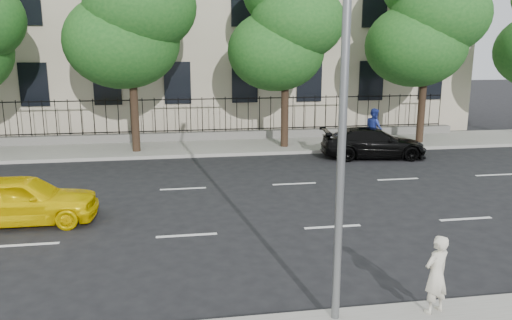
{
  "coord_description": "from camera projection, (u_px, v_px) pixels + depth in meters",
  "views": [
    {
      "loc": [
        -0.19,
        -10.01,
        4.85
      ],
      "look_at": [
        1.94,
        3.0,
        1.86
      ],
      "focal_mm": 35.0,
      "sensor_mm": 36.0,
      "label": 1
    }
  ],
  "objects": [
    {
      "name": "ground",
      "position": [
        190.0,
        278.0,
        10.73
      ],
      "size": [
        120.0,
        120.0,
        0.0
      ],
      "primitive_type": "plane",
      "color": "black",
      "rests_on": "ground"
    },
    {
      "name": "far_sidewalk",
      "position": [
        180.0,
        148.0,
        24.19
      ],
      "size": [
        60.0,
        4.0,
        0.15
      ],
      "primitive_type": "cube",
      "color": "gray",
      "rests_on": "ground"
    },
    {
      "name": "lane_markings",
      "position": [
        185.0,
        209.0,
        15.3
      ],
      "size": [
        49.6,
        4.62,
        0.01
      ],
      "primitive_type": null,
      "color": "silver",
      "rests_on": "ground"
    },
    {
      "name": "iron_fence",
      "position": [
        179.0,
        131.0,
        25.7
      ],
      "size": [
        30.0,
        0.5,
        2.2
      ],
      "color": "slate",
      "rests_on": "far_sidewalk"
    },
    {
      "name": "street_light",
      "position": [
        336.0,
        29.0,
        8.29
      ],
      "size": [
        0.25,
        3.32,
        8.05
      ],
      "color": "slate",
      "rests_on": "near_sidewalk"
    },
    {
      "name": "tree_c",
      "position": [
        130.0,
        11.0,
        21.87
      ],
      "size": [
        5.89,
        5.5,
        9.8
      ],
      "color": "#382619",
      "rests_on": "far_sidewalk"
    },
    {
      "name": "tree_d",
      "position": [
        286.0,
        25.0,
        23.1
      ],
      "size": [
        5.34,
        4.94,
        8.84
      ],
      "color": "#382619",
      "rests_on": "far_sidewalk"
    },
    {
      "name": "tree_e",
      "position": [
        427.0,
        19.0,
        24.12
      ],
      "size": [
        5.71,
        5.31,
        9.46
      ],
      "color": "#382619",
      "rests_on": "far_sidewalk"
    },
    {
      "name": "yellow_taxi",
      "position": [
        21.0,
        200.0,
        13.89
      ],
      "size": [
        4.13,
        1.7,
        1.4
      ],
      "primitive_type": "imported",
      "rotation": [
        0.0,
        0.0,
        1.56
      ],
      "color": "#FED900",
      "rests_on": "ground"
    },
    {
      "name": "black_sedan",
      "position": [
        373.0,
        143.0,
        22.25
      ],
      "size": [
        4.85,
        2.45,
        1.35
      ],
      "primitive_type": "imported",
      "rotation": [
        0.0,
        0.0,
        1.45
      ],
      "color": "black",
      "rests_on": "ground"
    },
    {
      "name": "woman_near",
      "position": [
        436.0,
        274.0,
        8.91
      ],
      "size": [
        0.63,
        0.52,
        1.47
      ],
      "primitive_type": "imported",
      "rotation": [
        0.0,
        0.0,
        3.51
      ],
      "color": "beige",
      "rests_on": "near_sidewalk"
    },
    {
      "name": "pedestrian_far",
      "position": [
        374.0,
        128.0,
        23.88
      ],
      "size": [
        0.75,
        0.94,
        1.86
      ],
      "primitive_type": "imported",
      "rotation": [
        0.0,
        0.0,
        1.62
      ],
      "color": "navy",
      "rests_on": "far_sidewalk"
    }
  ]
}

